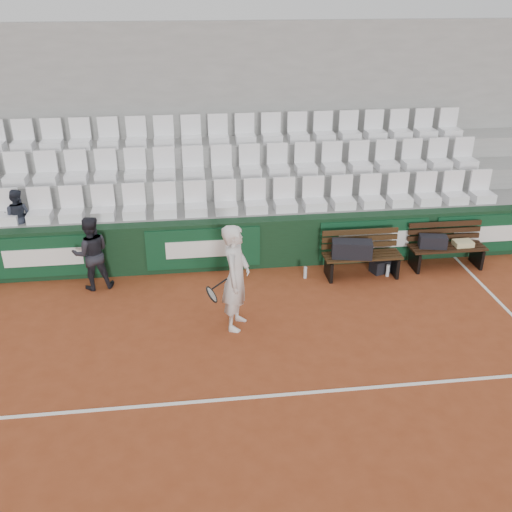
{
  "coord_description": "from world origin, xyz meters",
  "views": [
    {
      "loc": [
        -0.42,
        -6.19,
        5.24
      ],
      "look_at": [
        0.65,
        2.4,
        1.0
      ],
      "focal_mm": 40.0,
      "sensor_mm": 36.0,
      "label": 1
    }
  ],
  "objects_px": {
    "bench_left": "(361,265)",
    "sports_bag_right": "(433,242)",
    "ball_kid": "(91,253)",
    "sports_bag_ground": "(382,265)",
    "spectator_c": "(14,194)",
    "water_bottle_far": "(388,270)",
    "water_bottle_near": "(305,272)",
    "bench_right": "(446,257)",
    "sports_bag_left": "(352,249)",
    "tennis_player": "(236,278)"
  },
  "relations": [
    {
      "from": "bench_left",
      "to": "sports_bag_right",
      "type": "bearing_deg",
      "value": 6.6
    },
    {
      "from": "water_bottle_far",
      "to": "sports_bag_ground",
      "type": "bearing_deg",
      "value": 103.32
    },
    {
      "from": "sports_bag_left",
      "to": "sports_bag_right",
      "type": "relative_size",
      "value": 1.42
    },
    {
      "from": "water_bottle_far",
      "to": "tennis_player",
      "type": "distance_m",
      "value": 3.46
    },
    {
      "from": "water_bottle_far",
      "to": "ball_kid",
      "type": "xyz_separation_m",
      "value": [
        -5.58,
        0.25,
        0.58
      ]
    },
    {
      "from": "sports_bag_right",
      "to": "ball_kid",
      "type": "relative_size",
      "value": 0.37
    },
    {
      "from": "sports_bag_left",
      "to": "water_bottle_near",
      "type": "height_order",
      "value": "sports_bag_left"
    },
    {
      "from": "bench_left",
      "to": "spectator_c",
      "type": "bearing_deg",
      "value": 169.7
    },
    {
      "from": "sports_bag_ground",
      "to": "water_bottle_far",
      "type": "xyz_separation_m",
      "value": [
        0.05,
        -0.21,
        -0.01
      ]
    },
    {
      "from": "ball_kid",
      "to": "water_bottle_far",
      "type": "bearing_deg",
      "value": 166.79
    },
    {
      "from": "spectator_c",
      "to": "sports_bag_right",
      "type": "bearing_deg",
      "value": -177.44
    },
    {
      "from": "bench_left",
      "to": "sports_bag_ground",
      "type": "distance_m",
      "value": 0.49
    },
    {
      "from": "bench_right",
      "to": "sports_bag_left",
      "type": "height_order",
      "value": "sports_bag_left"
    },
    {
      "from": "ball_kid",
      "to": "sports_bag_ground",
      "type": "bearing_deg",
      "value": 168.88
    },
    {
      "from": "water_bottle_far",
      "to": "spectator_c",
      "type": "xyz_separation_m",
      "value": [
        -7.05,
        1.27,
        1.42
      ]
    },
    {
      "from": "sports_bag_left",
      "to": "sports_bag_right",
      "type": "distance_m",
      "value": 1.71
    },
    {
      "from": "bench_left",
      "to": "ball_kid",
      "type": "relative_size",
      "value": 1.06
    },
    {
      "from": "sports_bag_right",
      "to": "sports_bag_left",
      "type": "bearing_deg",
      "value": -172.65
    },
    {
      "from": "water_bottle_near",
      "to": "sports_bag_right",
      "type": "bearing_deg",
      "value": 2.85
    },
    {
      "from": "bench_right",
      "to": "sports_bag_left",
      "type": "relative_size",
      "value": 2.0
    },
    {
      "from": "sports_bag_left",
      "to": "sports_bag_right",
      "type": "bearing_deg",
      "value": 7.35
    },
    {
      "from": "spectator_c",
      "to": "water_bottle_near",
      "type": "bearing_deg",
      "value": 177.92
    },
    {
      "from": "sports_bag_left",
      "to": "sports_bag_ground",
      "type": "xyz_separation_m",
      "value": [
        0.7,
        0.17,
        -0.48
      ]
    },
    {
      "from": "bench_right",
      "to": "water_bottle_far",
      "type": "xyz_separation_m",
      "value": [
        -1.28,
        -0.24,
        -0.1
      ]
    },
    {
      "from": "spectator_c",
      "to": "tennis_player",
      "type": "bearing_deg",
      "value": 156.1
    },
    {
      "from": "bench_left",
      "to": "ball_kid",
      "type": "height_order",
      "value": "ball_kid"
    },
    {
      "from": "water_bottle_far",
      "to": "water_bottle_near",
      "type": "bearing_deg",
      "value": 175.65
    },
    {
      "from": "sports_bag_left",
      "to": "water_bottle_far",
      "type": "bearing_deg",
      "value": -2.33
    },
    {
      "from": "water_bottle_near",
      "to": "spectator_c",
      "type": "distance_m",
      "value": 5.75
    },
    {
      "from": "sports_bag_right",
      "to": "water_bottle_near",
      "type": "distance_m",
      "value": 2.6
    },
    {
      "from": "sports_bag_right",
      "to": "ball_kid",
      "type": "height_order",
      "value": "ball_kid"
    },
    {
      "from": "sports_bag_right",
      "to": "water_bottle_near",
      "type": "xyz_separation_m",
      "value": [
        -2.56,
        -0.13,
        -0.46
      ]
    },
    {
      "from": "sports_bag_ground",
      "to": "spectator_c",
      "type": "height_order",
      "value": "spectator_c"
    },
    {
      "from": "sports_bag_ground",
      "to": "tennis_player",
      "type": "distance_m",
      "value": 3.51
    },
    {
      "from": "water_bottle_far",
      "to": "bench_right",
      "type": "bearing_deg",
      "value": 10.67
    },
    {
      "from": "water_bottle_far",
      "to": "tennis_player",
      "type": "bearing_deg",
      "value": -155.81
    },
    {
      "from": "tennis_player",
      "to": "ball_kid",
      "type": "height_order",
      "value": "tennis_player"
    },
    {
      "from": "water_bottle_far",
      "to": "ball_kid",
      "type": "bearing_deg",
      "value": 177.45
    },
    {
      "from": "sports_bag_ground",
      "to": "ball_kid",
      "type": "xyz_separation_m",
      "value": [
        -5.53,
        0.04,
        0.58
      ]
    },
    {
      "from": "water_bottle_far",
      "to": "sports_bag_left",
      "type": "bearing_deg",
      "value": 177.67
    },
    {
      "from": "bench_right",
      "to": "spectator_c",
      "type": "bearing_deg",
      "value": 172.96
    },
    {
      "from": "water_bottle_far",
      "to": "tennis_player",
      "type": "height_order",
      "value": "tennis_player"
    },
    {
      "from": "bench_right",
      "to": "water_bottle_far",
      "type": "relative_size",
      "value": 6.07
    },
    {
      "from": "sports_bag_left",
      "to": "spectator_c",
      "type": "xyz_separation_m",
      "value": [
        -6.31,
        1.24,
        0.93
      ]
    },
    {
      "from": "bench_left",
      "to": "sports_bag_left",
      "type": "relative_size",
      "value": 2.0
    },
    {
      "from": "bench_left",
      "to": "bench_right",
      "type": "distance_m",
      "value": 1.79
    },
    {
      "from": "bench_right",
      "to": "sports_bag_right",
      "type": "bearing_deg",
      "value": 178.37
    },
    {
      "from": "water_bottle_far",
      "to": "sports_bag_right",
      "type": "bearing_deg",
      "value": 14.65
    },
    {
      "from": "water_bottle_far",
      "to": "spectator_c",
      "type": "bearing_deg",
      "value": 169.79
    },
    {
      "from": "bench_left",
      "to": "bench_right",
      "type": "bearing_deg",
      "value": 5.13
    }
  ]
}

